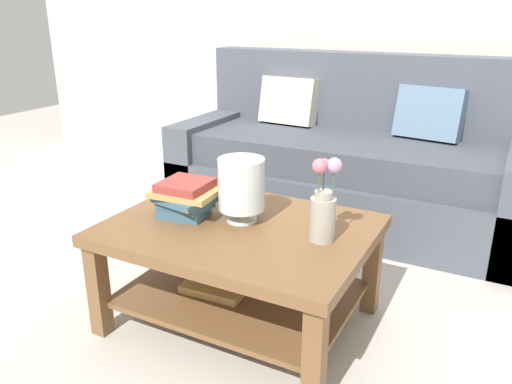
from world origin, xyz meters
The scene contains 7 objects.
ground_plane centered at (0.00, 0.00, 0.00)m, with size 10.00×10.00×0.00m, color #B7B2A8.
back_wall centered at (0.00, 1.65, 1.35)m, with size 6.40×0.12×2.70m, color beige.
couch centered at (0.11, 1.01, 0.36)m, with size 2.25×0.90×1.06m.
coffee_table centered at (0.08, -0.41, 0.34)m, with size 1.09×0.82×0.47m.
book_stack_main centered at (-0.18, -0.43, 0.56)m, with size 0.29×0.24×0.16m.
glass_hurricane_vase centered at (0.06, -0.36, 0.63)m, with size 0.20×0.20×0.28m.
flower_pitcher centered at (0.44, -0.39, 0.61)m, with size 0.12×0.10×0.34m.
Camera 1 is at (1.06, -2.12, 1.33)m, focal length 35.67 mm.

